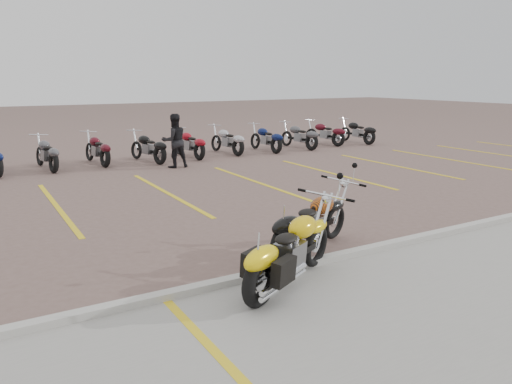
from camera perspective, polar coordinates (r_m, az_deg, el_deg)
ground at (r=9.53m, az=-1.51°, el=-4.86°), size 100.00×100.00×0.00m
concrete_apron at (r=6.29m, az=19.56°, el=-15.41°), size 60.00×5.00×0.01m
curb at (r=7.92m, az=5.59°, el=-8.24°), size 60.00×0.18×0.12m
parking_stripes at (r=13.06m, az=-10.05°, el=-0.14°), size 38.00×5.50×0.01m
yellow_cruiser at (r=7.08m, az=3.57°, el=-7.18°), size 2.15×1.19×0.96m
flame_cruiser at (r=8.52m, az=5.97°, el=-3.90°), size 2.13×0.93×0.92m
person_b at (r=16.68m, az=-9.31°, el=5.79°), size 0.87×0.68×1.77m
bg_bike_row at (r=18.22m, az=-12.64°, el=5.18°), size 20.70×2.07×1.10m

